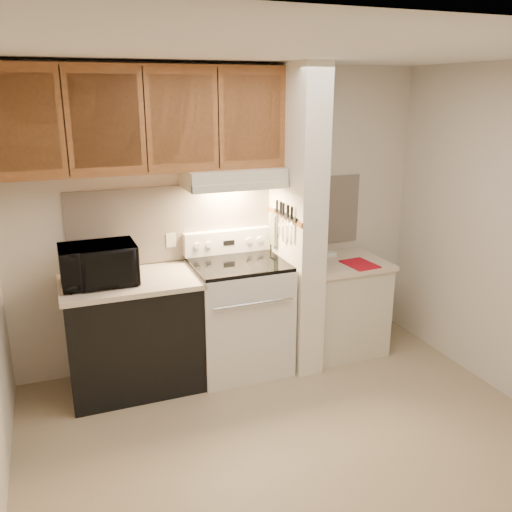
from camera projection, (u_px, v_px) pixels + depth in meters
floor at (296, 444)px, 3.66m from camera, size 3.60×3.60×0.00m
ceiling at (307, 50)px, 2.93m from camera, size 3.60×3.60×0.00m
wall_back at (225, 217)px, 4.63m from camera, size 3.60×2.50×0.02m
backsplash at (225, 219)px, 4.62m from camera, size 2.60×0.02×0.63m
range_body at (239, 317)px, 4.56m from camera, size 0.76×0.65×0.92m
oven_window at (252, 328)px, 4.26m from camera, size 0.50×0.01×0.30m
oven_handle at (254, 304)px, 4.16m from camera, size 0.65×0.02×0.02m
cooktop at (239, 264)px, 4.42m from camera, size 0.74×0.64×0.03m
range_backguard at (227, 241)px, 4.64m from camera, size 0.76×0.08×0.20m
range_display at (229, 243)px, 4.60m from camera, size 0.10×0.01×0.04m
range_knob_left_outer at (197, 246)px, 4.50m from camera, size 0.05×0.02×0.05m
range_knob_left_inner at (209, 245)px, 4.53m from camera, size 0.05×0.02×0.05m
range_knob_right_inner at (249, 241)px, 4.66m from camera, size 0.05×0.02×0.05m
range_knob_right_outer at (260, 240)px, 4.69m from camera, size 0.05×0.02×0.05m
dishwasher_front at (134, 336)px, 4.27m from camera, size 1.00×0.63×0.87m
left_countertop at (130, 282)px, 4.14m from camera, size 1.04×0.67×0.04m
spoon_rest at (80, 276)px, 4.18m from camera, size 0.23×0.12×0.02m
teal_jar at (117, 280)px, 3.99m from camera, size 0.11×0.11×0.09m
outlet at (171, 240)px, 4.49m from camera, size 0.08×0.01×0.12m
microwave at (98, 265)px, 3.99m from camera, size 0.55×0.38×0.30m
partition_pillar at (296, 221)px, 4.49m from camera, size 0.22×0.70×2.50m
pillar_trim at (284, 216)px, 4.44m from camera, size 0.01×0.70×0.04m
knife_strip at (285, 215)px, 4.39m from camera, size 0.02×0.42×0.04m
knife_blade_a at (291, 232)px, 4.28m from camera, size 0.01×0.03×0.16m
knife_handle_a at (292, 213)px, 4.24m from camera, size 0.02×0.02×0.10m
knife_blade_b at (288, 231)px, 4.35m from camera, size 0.01×0.04×0.18m
knife_handle_b at (288, 211)px, 4.30m from camera, size 0.02×0.02×0.10m
knife_blade_c at (284, 230)px, 4.42m from camera, size 0.01×0.04×0.20m
knife_handle_c at (284, 209)px, 4.38m from camera, size 0.02×0.02×0.10m
knife_blade_d at (280, 225)px, 4.49m from camera, size 0.01×0.04×0.16m
knife_handle_d at (281, 208)px, 4.43m from camera, size 0.02×0.02×0.10m
knife_blade_e at (276, 224)px, 4.57m from camera, size 0.01×0.04×0.18m
knife_handle_e at (277, 206)px, 4.50m from camera, size 0.02×0.02×0.10m
oven_mitt at (274, 230)px, 4.63m from camera, size 0.03×0.11×0.26m
right_cab_base at (340, 308)px, 4.90m from camera, size 0.70×0.60×0.81m
right_countertop at (342, 263)px, 4.78m from camera, size 0.74×0.64×0.04m
red_folder at (360, 264)px, 4.66m from camera, size 0.26×0.33×0.01m
white_box at (328, 254)px, 4.91m from camera, size 0.14×0.09×0.04m
range_hood at (233, 177)px, 4.32m from camera, size 0.78×0.44×0.15m
hood_lip at (241, 187)px, 4.15m from camera, size 0.78×0.04×0.06m
upper_cabinets at (141, 119)px, 3.99m from camera, size 2.18×0.33×0.77m
cab_door_a at (21, 123)px, 3.57m from camera, size 0.46×0.01×0.63m
cab_gap_a at (64, 122)px, 3.66m from camera, size 0.01×0.01×0.73m
cab_door_b at (106, 121)px, 3.75m from camera, size 0.46×0.01×0.63m
cab_gap_b at (145, 120)px, 3.85m from camera, size 0.01×0.01×0.73m
cab_door_c at (183, 120)px, 3.94m from camera, size 0.46×0.01×0.63m
cab_gap_c at (218, 119)px, 4.04m from camera, size 0.01×0.01×0.73m
cab_door_d at (252, 118)px, 4.13m from camera, size 0.46×0.01×0.63m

